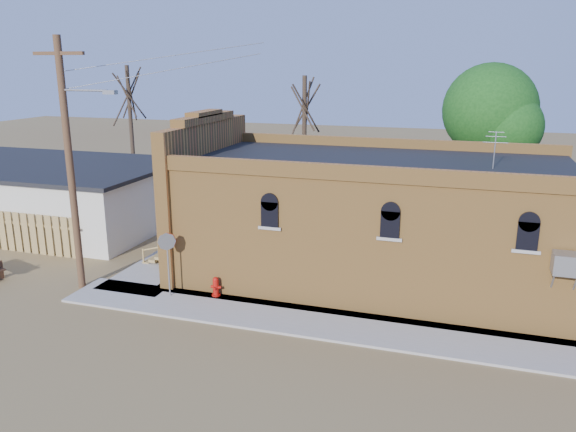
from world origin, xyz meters
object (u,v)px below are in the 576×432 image
(brick_bar, at_px, (366,219))
(stop_sign, at_px, (167,248))
(trash_barrel, at_px, (201,249))
(fire_hydrant, at_px, (216,286))
(utility_pole, at_px, (71,161))

(brick_bar, distance_m, stop_sign, 7.50)
(stop_sign, bearing_deg, trash_barrel, 86.55)
(brick_bar, height_order, stop_sign, brick_bar)
(fire_hydrant, bearing_deg, trash_barrel, 101.55)
(utility_pole, height_order, fire_hydrant, utility_pole)
(stop_sign, bearing_deg, brick_bar, 20.12)
(fire_hydrant, height_order, stop_sign, stop_sign)
(brick_bar, bearing_deg, trash_barrel, -178.37)
(fire_hydrant, xyz_separation_m, stop_sign, (-1.57, -0.49, 1.45))
(trash_barrel, bearing_deg, brick_bar, 1.63)
(brick_bar, height_order, fire_hydrant, brick_bar)
(utility_pole, height_order, trash_barrel, utility_pole)
(stop_sign, height_order, trash_barrel, stop_sign)
(utility_pole, bearing_deg, brick_bar, 23.69)
(brick_bar, xyz_separation_m, trash_barrel, (-6.94, -0.20, -1.86))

